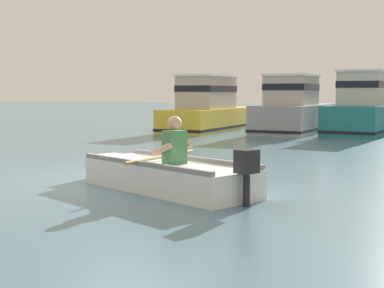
% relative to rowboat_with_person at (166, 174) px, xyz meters
% --- Properties ---
extents(ground_plane, '(120.00, 120.00, 0.00)m').
position_rel_rowboat_with_person_xyz_m(ground_plane, '(-1.19, 0.62, -0.25)').
color(ground_plane, slate).
extents(rowboat_with_person, '(3.63, 2.30, 1.19)m').
position_rel_rowboat_with_person_xyz_m(rowboat_with_person, '(0.00, 0.00, 0.00)').
color(rowboat_with_person, white).
rests_on(rowboat_with_person, ground).
extents(moored_boat_yellow, '(2.16, 6.58, 2.23)m').
position_rel_rowboat_with_person_xyz_m(moored_boat_yellow, '(-5.46, 12.94, 0.56)').
color(moored_boat_yellow, gold).
rests_on(moored_boat_yellow, ground).
extents(moored_boat_grey, '(2.09, 5.24, 2.21)m').
position_rel_rowboat_with_person_xyz_m(moored_boat_grey, '(-2.03, 13.09, 0.58)').
color(moored_boat_grey, gray).
rests_on(moored_boat_grey, ground).
extents(moored_boat_teal, '(2.29, 6.38, 2.35)m').
position_rel_rowboat_with_person_xyz_m(moored_boat_teal, '(0.49, 14.32, 0.62)').
color(moored_boat_teal, '#1E727A').
rests_on(moored_boat_teal, ground).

